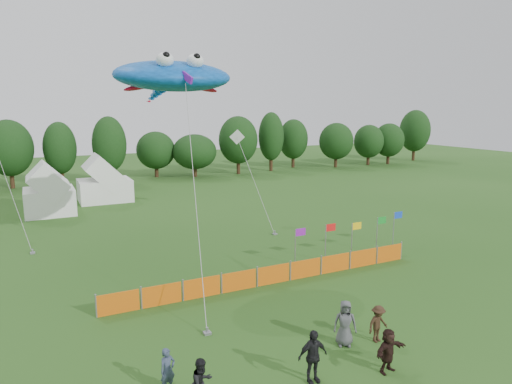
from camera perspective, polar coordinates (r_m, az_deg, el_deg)
name	(u,v)px	position (r m, az deg, el deg)	size (l,w,h in m)	color
ground	(325,349)	(18.86, 8.59, -18.88)	(160.00, 160.00, 0.00)	#234C16
treeline	(130,148)	(59.56, -15.51, 5.36)	(104.57, 8.78, 8.36)	#382314
tent_left	(49,193)	(43.52, -24.45, -0.14)	(4.14, 4.14, 3.66)	white
tent_right	(105,183)	(47.55, -18.40, 1.04)	(5.02, 4.01, 3.54)	white
barrier_fence	(273,275)	(24.54, 2.18, -10.27)	(17.90, 0.06, 1.00)	#D75C0B
flag_row	(353,232)	(29.42, 11.98, -4.89)	(8.73, 0.70, 2.27)	gray
spectator_a	(168,370)	(16.28, -11.00, -21.03)	(0.55, 0.36, 1.52)	#333E56
spectator_b	(202,384)	(15.35, -6.76, -22.71)	(0.81, 0.63, 1.67)	black
spectator_c	(378,324)	(19.46, 15.00, -15.63)	(0.98, 0.56, 1.52)	#322014
spectator_d	(313,356)	(16.50, 7.10, -19.70)	(1.10, 0.46, 1.88)	black
spectator_e	(345,323)	(18.87, 11.06, -15.79)	(0.90, 0.58, 1.84)	#47494C
spectator_f	(388,351)	(17.59, 16.19, -18.51)	(1.50, 0.48, 1.61)	black
stingray_kite	(171,77)	(26.90, -10.54, 13.95)	(6.67, 17.67, 12.10)	blue
small_kite_white	(246,160)	(36.93, -1.27, 4.07)	(1.28, 6.89, 7.41)	silver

